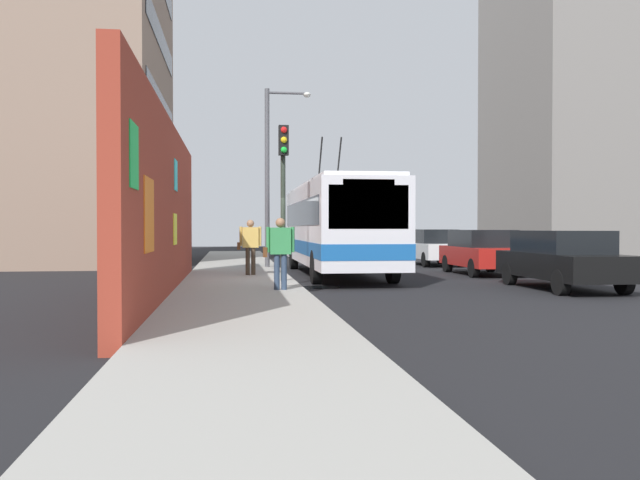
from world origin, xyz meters
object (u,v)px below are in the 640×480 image
at_px(parked_car_red, 482,251).
at_px(parked_car_black, 562,258).
at_px(traffic_light, 283,176).
at_px(parked_car_white, 433,246).
at_px(street_lamp, 272,165).
at_px(pedestrian_midblock, 250,242).
at_px(city_bus, 336,224).
at_px(pedestrian_at_curb, 280,247).

bearing_deg(parked_car_red, parked_car_black, -180.00).
bearing_deg(traffic_light, parked_car_white, -37.11).
xyz_separation_m(parked_car_black, parked_car_white, (11.72, 0.00, -0.00)).
height_order(traffic_light, street_lamp, street_lamp).
bearing_deg(parked_car_white, pedestrian_midblock, 131.13).
height_order(parked_car_white, street_lamp, street_lamp).
xyz_separation_m(parked_car_red, parked_car_white, (5.89, -0.00, -0.00)).
relative_size(parked_car_black, street_lamp, 0.68).
bearing_deg(street_lamp, parked_car_black, -140.76).
bearing_deg(traffic_light, city_bus, -27.56).
height_order(parked_car_black, traffic_light, traffic_light).
distance_m(parked_car_red, pedestrian_at_curb, 10.10).
xyz_separation_m(parked_car_red, pedestrian_midblock, (-1.29, 8.22, 0.36)).
bearing_deg(parked_car_black, city_bus, 40.35).
bearing_deg(city_bus, pedestrian_at_curb, 160.47).
xyz_separation_m(parked_car_red, pedestrian_at_curb, (-6.59, 7.64, 0.35)).
bearing_deg(parked_car_black, pedestrian_midblock, 61.09).
distance_m(traffic_light, street_lamp, 6.95).
bearing_deg(parked_car_white, parked_car_black, 180.00).
distance_m(parked_car_white, pedestrian_at_curb, 14.64).
bearing_deg(city_bus, street_lamp, 36.65).
bearing_deg(traffic_light, parked_car_red, -62.48).
relative_size(traffic_light, street_lamp, 0.65).
relative_size(parked_car_black, pedestrian_midblock, 2.65).
relative_size(parked_car_white, pedestrian_at_curb, 2.42).
relative_size(parked_car_white, pedestrian_midblock, 2.40).
bearing_deg(parked_car_red, street_lamp, 67.15).
bearing_deg(street_lamp, pedestrian_midblock, 167.55).
height_order(pedestrian_at_curb, street_lamp, street_lamp).
height_order(parked_car_red, street_lamp, street_lamp).
relative_size(parked_car_black, pedestrian_at_curb, 2.67).
height_order(parked_car_red, traffic_light, traffic_light).
relative_size(pedestrian_at_curb, pedestrian_midblock, 0.99).
height_order(parked_car_black, street_lamp, street_lamp).
bearing_deg(parked_car_white, pedestrian_at_curb, 148.52).
relative_size(pedestrian_midblock, street_lamp, 0.26).
bearing_deg(street_lamp, city_bus, -143.35).
relative_size(city_bus, pedestrian_midblock, 6.48).
bearing_deg(parked_car_red, pedestrian_midblock, 98.93).
xyz_separation_m(parked_car_white, pedestrian_at_curb, (-12.48, 7.64, 0.35)).
xyz_separation_m(parked_car_red, street_lamp, (3.06, 7.26, 3.23)).
height_order(parked_car_black, pedestrian_midblock, pedestrian_midblock).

